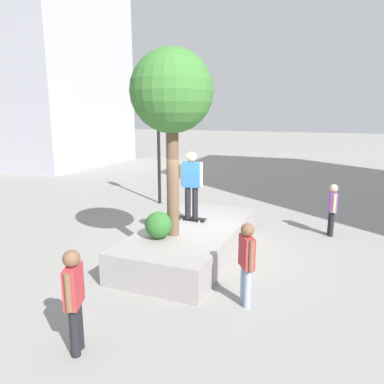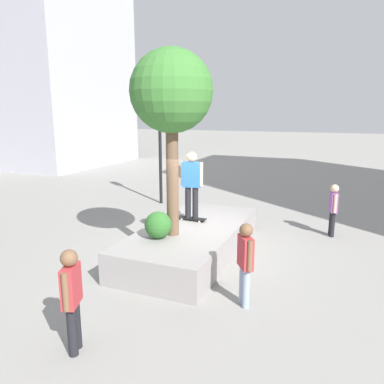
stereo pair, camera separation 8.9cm
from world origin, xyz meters
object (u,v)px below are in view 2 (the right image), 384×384
at_px(traffic_light_corner, 160,124).
at_px(passerby_with_bag, 72,294).
at_px(plaza_tree, 171,94).
at_px(bystander_watching, 333,207).
at_px(planter_ledge, 192,240).
at_px(skateboarder, 192,180).
at_px(pedestrian_crossing, 245,259).
at_px(skateboard, 192,218).

distance_m(traffic_light_corner, passerby_with_bag, 9.52).
relative_size(plaza_tree, bystander_watching, 2.75).
distance_m(planter_ledge, skateboarder, 1.56).
height_order(skateboarder, pedestrian_crossing, skateboarder).
bearing_deg(bystander_watching, plaza_tree, 135.87).
height_order(pedestrian_crossing, bystander_watching, pedestrian_crossing).
xyz_separation_m(planter_ledge, plaza_tree, (-0.69, 0.20, 3.56)).
distance_m(traffic_light_corner, pedestrian_crossing, 8.48).
bearing_deg(planter_ledge, skateboarder, 23.38).
height_order(planter_ledge, passerby_with_bag, passerby_with_bag).
relative_size(skateboarder, bystander_watching, 1.16).
relative_size(planter_ledge, bystander_watching, 3.13).
distance_m(skateboarder, bystander_watching, 4.24).
distance_m(plaza_tree, skateboard, 3.38).
bearing_deg(passerby_with_bag, skateboarder, 1.25).
relative_size(skateboard, bystander_watching, 0.53).
relative_size(planter_ledge, passerby_with_bag, 2.94).
xyz_separation_m(traffic_light_corner, pedestrian_crossing, (-6.45, -5.06, -2.16)).
distance_m(planter_ledge, bystander_watching, 4.31).
height_order(skateboarder, traffic_light_corner, traffic_light_corner).
xyz_separation_m(skateboarder, bystander_watching, (2.30, -3.44, -0.92)).
bearing_deg(bystander_watching, pedestrian_crossing, 164.48).
height_order(skateboarder, passerby_with_bag, skateboarder).
bearing_deg(skateboarder, plaza_tree, -178.57).
relative_size(planter_ledge, traffic_light_corner, 1.06).
height_order(plaza_tree, passerby_with_bag, plaza_tree).
relative_size(planter_ledge, plaza_tree, 1.14).
relative_size(passerby_with_bag, bystander_watching, 1.06).
bearing_deg(skateboard, traffic_light_corner, 36.92).
height_order(plaza_tree, traffic_light_corner, plaza_tree).
xyz_separation_m(skateboard, passerby_with_bag, (-4.82, -0.11, 0.17)).
xyz_separation_m(plaza_tree, skateboarder, (1.22, 0.03, -2.12)).
bearing_deg(skateboard, pedestrian_crossing, -140.16).
distance_m(skateboard, bystander_watching, 4.14).
bearing_deg(plaza_tree, skateboarder, 1.43).
bearing_deg(pedestrian_crossing, skateboard, 39.84).
distance_m(plaza_tree, pedestrian_crossing, 3.87).
bearing_deg(bystander_watching, skateboarder, 123.73).
bearing_deg(plaza_tree, bystander_watching, -44.13).
xyz_separation_m(skateboard, pedestrian_crossing, (-2.52, -2.10, 0.15)).
bearing_deg(passerby_with_bag, bystander_watching, -25.12).
relative_size(skateboarder, traffic_light_corner, 0.39).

